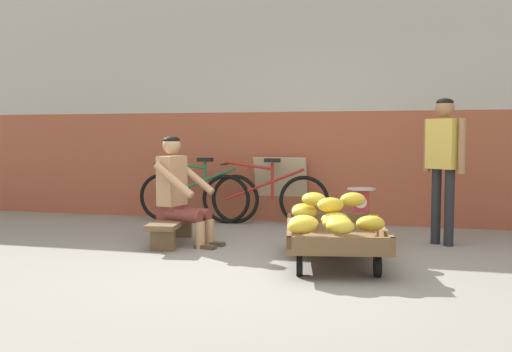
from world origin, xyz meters
The scene contains 12 objects.
ground_plane centered at (0.00, 0.00, 0.00)m, with size 80.00×80.00×0.00m, color gray.
back_wall centered at (0.00, 3.10, 1.58)m, with size 16.00×0.30×3.16m.
banana_cart centered at (0.48, 0.63, 0.24)m, with size 1.10×1.58×0.36m.
banana_pile centered at (0.43, 0.46, 0.46)m, with size 0.95×1.23×0.26m.
low_bench centered at (-1.29, 1.13, 0.20)m, with size 0.46×1.13×0.27m.
vendor_seated centered at (-1.20, 1.11, 0.57)m, with size 0.72×0.56×1.14m.
plastic_crate centered at (0.65, 1.61, 0.15)m, with size 0.36×0.28×0.30m.
weighing_scale centered at (0.65, 1.61, 0.45)m, with size 0.30×0.30×0.29m.
bicycle_near_left centered at (-1.56, 2.62, 0.35)m, with size 1.66×0.48×0.86m.
bicycle_far_left centered at (-0.66, 2.64, 0.35)m, with size 1.66×0.48×0.86m.
sign_board centered at (-0.50, 2.94, 0.43)m, with size 0.70×0.29×0.87m.
customer_adult centered at (1.48, 1.78, 0.95)m, with size 0.40×0.36×1.53m.
Camera 1 is at (1.09, -4.47, 1.14)m, focal length 40.22 mm.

